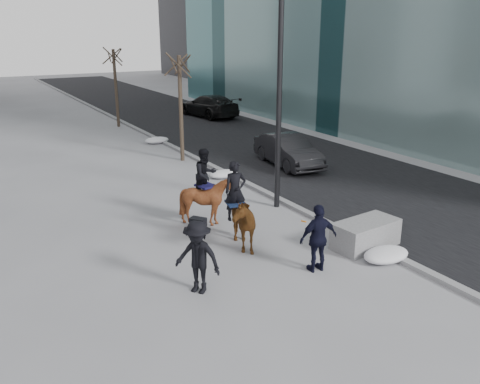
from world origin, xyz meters
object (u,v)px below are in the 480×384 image
mounted_left (238,216)px  planter (365,234)px  car_near (288,150)px  mounted_right (207,195)px

mounted_left → planter: bearing=-30.2°
planter → car_near: (3.20, 8.26, 0.31)m
mounted_left → mounted_right: (0.04, 1.94, 0.05)m
mounted_left → mounted_right: size_ratio=1.02×
planter → mounted_left: bearing=149.8°
planter → mounted_left: size_ratio=0.78×
mounted_left → car_near: bearing=45.8°
car_near → mounted_left: mounted_left is taller
planter → car_near: bearing=68.8°
planter → mounted_left: (-3.08, 1.79, 0.53)m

